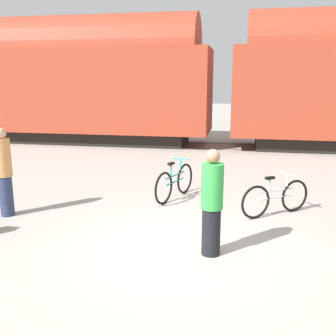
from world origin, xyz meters
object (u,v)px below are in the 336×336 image
Objects in this scene: freight_train at (222,77)px; person_in_green at (212,203)px; bicycle_silver at (276,198)px; bicycle_teal at (175,182)px; person_in_tan at (4,172)px.

person_in_green is (0.49, -10.49, -1.96)m from freight_train.
person_in_green reaches higher than bicycle_silver.
bicycle_teal is 3.09m from person_in_green.
bicycle_teal is 0.98× the size of person_in_green.
person_in_tan reaches higher than bicycle_teal.
person_in_green reaches higher than bicycle_teal.
bicycle_silver is 2.44m from person_in_green.
freight_train reaches higher than bicycle_teal.
bicycle_silver is 0.82× the size of person_in_green.
person_in_tan reaches higher than bicycle_silver.
bicycle_teal is at bearing 161.21° from bicycle_silver.
bicycle_silver is (1.63, -8.39, -2.45)m from freight_train.
bicycle_silver is 5.51m from person_in_tan.
bicycle_teal is 1.19× the size of bicycle_silver.
freight_train is at bearing -159.22° from person_in_tan.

